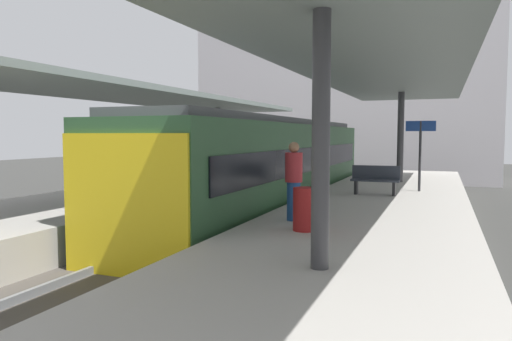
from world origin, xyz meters
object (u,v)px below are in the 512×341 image
object	(u,v)px
litter_bin	(305,209)
passenger_near_bench	(294,180)
commuter_train	(272,166)
platform_bench	(375,179)
platform_sign	(420,140)

from	to	relation	value
litter_bin	passenger_near_bench	size ratio (longest dim) A/B	0.49
commuter_train	platform_bench	xyz separation A→B (m)	(3.44, -0.53, -0.26)
commuter_train	litter_bin	world-z (taller)	commuter_train
platform_bench	passenger_near_bench	distance (m)	5.14
platform_sign	passenger_near_bench	distance (m)	6.82
passenger_near_bench	litter_bin	bearing A→B (deg)	-62.09
platform_bench	passenger_near_bench	xyz separation A→B (m)	(-1.01, -5.03, 0.38)
litter_bin	passenger_near_bench	bearing A→B (deg)	117.91
litter_bin	platform_bench	bearing A→B (deg)	85.17
platform_sign	commuter_train	bearing A→B (deg)	-169.66
passenger_near_bench	platform_sign	bearing A→B (deg)	71.10
commuter_train	passenger_near_bench	world-z (taller)	commuter_train
commuter_train	platform_sign	distance (m)	4.79
platform_bench	commuter_train	bearing A→B (deg)	171.20
platform_bench	platform_sign	size ratio (longest dim) A/B	0.63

